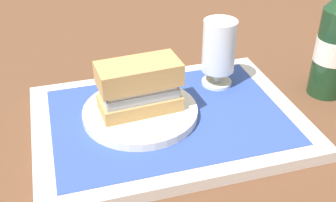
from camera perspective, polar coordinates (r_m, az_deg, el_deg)
The scene contains 7 objects.
ground_plane at distance 0.72m, azimuth -0.00°, elevation -3.37°, with size 3.00×3.00×0.00m, color brown.
tray at distance 0.71m, azimuth -0.00°, elevation -2.72°, with size 0.44×0.32×0.02m, color silver.
placemat at distance 0.70m, azimuth -0.00°, elevation -2.01°, with size 0.38×0.27×0.00m, color #2D4793.
plate at distance 0.70m, azimuth -3.75°, elevation -1.51°, with size 0.19×0.19×0.01m, color silver.
sandwich at distance 0.67m, azimuth -3.63°, elevation 2.06°, with size 0.14×0.07×0.08m.
beer_glass at distance 0.77m, azimuth 6.86°, elevation 6.69°, with size 0.06×0.06×0.12m.
beer_bottle at distance 0.81m, azimuth 21.61°, elevation 7.37°, with size 0.07×0.07×0.27m.
Camera 1 is at (-0.16, -0.56, 0.42)m, focal length 45.17 mm.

